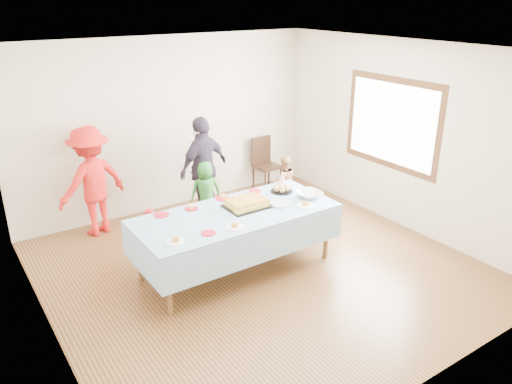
# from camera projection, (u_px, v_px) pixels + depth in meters

# --- Properties ---
(ground) EXTENTS (5.00, 5.00, 0.00)m
(ground) POSITION_uv_depth(u_px,v_px,m) (259.00, 268.00, 6.38)
(ground) COLOR #492B14
(ground) RESTS_ON ground
(room_walls) EXTENTS (5.04, 5.04, 2.72)m
(room_walls) POSITION_uv_depth(u_px,v_px,m) (263.00, 132.00, 5.75)
(room_walls) COLOR beige
(room_walls) RESTS_ON ground
(party_table) EXTENTS (2.50, 1.10, 0.78)m
(party_table) POSITION_uv_depth(u_px,v_px,m) (236.00, 216.00, 6.10)
(party_table) COLOR brown
(party_table) RESTS_ON ground
(birthday_cake) EXTENTS (0.54, 0.42, 0.10)m
(birthday_cake) POSITION_uv_depth(u_px,v_px,m) (247.00, 203.00, 6.22)
(birthday_cake) COLOR black
(birthday_cake) RESTS_ON party_table
(rolls_tray) EXTENTS (0.30, 0.30, 0.09)m
(rolls_tray) POSITION_uv_depth(u_px,v_px,m) (281.00, 189.00, 6.69)
(rolls_tray) COLOR black
(rolls_tray) RESTS_ON party_table
(punch_bowl) EXTENTS (0.32, 0.32, 0.08)m
(punch_bowl) POSITION_uv_depth(u_px,v_px,m) (309.00, 194.00, 6.51)
(punch_bowl) COLOR silver
(punch_bowl) RESTS_ON party_table
(party_hat) EXTENTS (0.11, 0.11, 0.19)m
(party_hat) POSITION_uv_depth(u_px,v_px,m) (282.00, 178.00, 6.94)
(party_hat) COLOR silver
(party_hat) RESTS_ON party_table
(fork_pile) EXTENTS (0.24, 0.18, 0.07)m
(fork_pile) POSITION_uv_depth(u_px,v_px,m) (282.00, 205.00, 6.20)
(fork_pile) COLOR white
(fork_pile) RESTS_ON party_table
(plate_red_far_a) EXTENTS (0.19, 0.19, 0.01)m
(plate_red_far_a) POSITION_uv_depth(u_px,v_px,m) (161.00, 215.00, 6.00)
(plate_red_far_a) COLOR #B80D21
(plate_red_far_a) RESTS_ON party_table
(plate_red_far_b) EXTENTS (0.16, 0.16, 0.01)m
(plate_red_far_b) POSITION_uv_depth(u_px,v_px,m) (191.00, 209.00, 6.17)
(plate_red_far_b) COLOR #B80D21
(plate_red_far_b) RESTS_ON party_table
(plate_red_far_c) EXTENTS (0.19, 0.19, 0.01)m
(plate_red_far_c) POSITION_uv_depth(u_px,v_px,m) (223.00, 198.00, 6.47)
(plate_red_far_c) COLOR #B80D21
(plate_red_far_c) RESTS_ON party_table
(plate_red_far_d) EXTENTS (0.16, 0.16, 0.01)m
(plate_red_far_d) POSITION_uv_depth(u_px,v_px,m) (255.00, 191.00, 6.71)
(plate_red_far_d) COLOR #B80D21
(plate_red_far_d) RESTS_ON party_table
(plate_red_near) EXTENTS (0.17, 0.17, 0.01)m
(plate_red_near) POSITION_uv_depth(u_px,v_px,m) (208.00, 233.00, 5.54)
(plate_red_near) COLOR #B80D21
(plate_red_near) RESTS_ON party_table
(plate_white_left) EXTENTS (0.21, 0.21, 0.01)m
(plate_white_left) POSITION_uv_depth(u_px,v_px,m) (176.00, 242.00, 5.35)
(plate_white_left) COLOR white
(plate_white_left) RESTS_ON party_table
(plate_white_mid) EXTENTS (0.20, 0.20, 0.01)m
(plate_white_mid) POSITION_uv_depth(u_px,v_px,m) (235.00, 227.00, 5.67)
(plate_white_mid) COLOR white
(plate_white_mid) RESTS_ON party_table
(plate_white_right) EXTENTS (0.24, 0.24, 0.01)m
(plate_white_right) POSITION_uv_depth(u_px,v_px,m) (305.00, 205.00, 6.26)
(plate_white_right) COLOR white
(plate_white_right) RESTS_ON party_table
(dining_chair) EXTENTS (0.42, 0.42, 0.93)m
(dining_chair) POSITION_uv_depth(u_px,v_px,m) (264.00, 161.00, 8.78)
(dining_chair) COLOR black
(dining_chair) RESTS_ON ground
(toddler_left) EXTENTS (0.29, 0.21, 0.75)m
(toddler_left) POSITION_uv_depth(u_px,v_px,m) (151.00, 235.00, 6.40)
(toddler_left) COLOR red
(toddler_left) RESTS_ON ground
(toddler_mid) EXTENTS (0.54, 0.44, 0.95)m
(toddler_mid) POSITION_uv_depth(u_px,v_px,m) (206.00, 192.00, 7.52)
(toddler_mid) COLOR #27752C
(toddler_mid) RESTS_ON ground
(toddler_right) EXTENTS (0.48, 0.41, 0.87)m
(toddler_right) POSITION_uv_depth(u_px,v_px,m) (284.00, 182.00, 8.03)
(toddler_right) COLOR tan
(toddler_right) RESTS_ON ground
(adult_left) EXTENTS (1.15, 0.84, 1.59)m
(adult_left) POSITION_uv_depth(u_px,v_px,m) (92.00, 181.00, 7.03)
(adult_left) COLOR red
(adult_left) RESTS_ON ground
(adult_right) EXTENTS (1.00, 0.64, 1.58)m
(adult_right) POSITION_uv_depth(u_px,v_px,m) (204.00, 168.00, 7.59)
(adult_right) COLOR #352C3D
(adult_right) RESTS_ON ground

